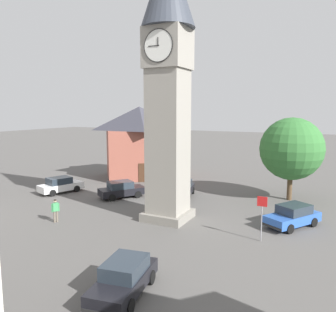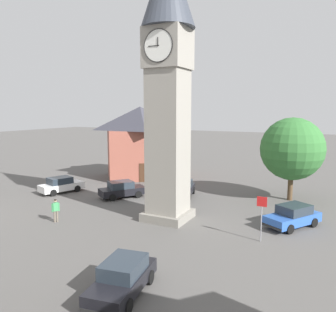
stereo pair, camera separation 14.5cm
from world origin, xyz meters
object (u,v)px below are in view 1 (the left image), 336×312
Objects in this scene: car_silver_kerb at (182,188)px; car_black_far at (293,216)px; clock_tower at (168,62)px; car_blue_kerb at (124,278)px; car_red_corner at (122,189)px; car_white_side at (60,185)px; building_terrace_right at (140,141)px; pedestrian at (55,208)px; tree at (292,149)px; road_sign at (262,211)px.

car_silver_kerb and car_black_far have the same top height.
clock_tower is 14.79m from car_blue_kerb.
car_red_corner is at bearing -4.24° from car_black_far.
clock_tower is 4.34× the size of car_white_side.
car_black_far is 0.43× the size of building_terrace_right.
pedestrian is 0.17× the size of building_terrace_right.
car_red_corner is (6.53, -3.52, -10.52)m from clock_tower.
car_white_side is (6.35, 1.15, 0.00)m from car_red_corner.
clock_tower is 1.91× the size of building_terrace_right.
car_blue_kerb is at bearing 77.41° from tree.
road_sign is at bearing -115.02° from car_blue_kerb.
tree is at bearing -81.30° from car_black_far.
road_sign is (-13.83, -3.04, 0.89)m from pedestrian.
road_sign reaches higher than car_silver_kerb.
car_black_far is (-10.09, 3.94, 0.00)m from car_silver_kerb.
tree reaches higher than car_white_side.
car_silver_kerb is 0.60× the size of tree.
clock_tower is at bearing 128.81° from building_terrace_right.
road_sign is at bearing 141.11° from building_terrace_right.
car_blue_kerb is at bearing 105.74° from car_silver_kerb.
car_red_corner is 0.98× the size of car_white_side.
car_red_corner is at bearing 23.90° from tree.
car_red_corner is (4.82, 2.83, 0.00)m from car_silver_kerb.
car_white_side is 11.13m from building_terrace_right.
car_white_side is 21.76m from tree.
tree is (1.11, -7.22, 3.82)m from car_black_far.
car_red_corner is 10.34m from building_terrace_right.
building_terrace_right is (10.11, -12.56, -7.01)m from clock_tower.
car_black_far is 2.60× the size of pedestrian.
road_sign reaches higher than car_blue_kerb.
car_black_far is at bearing -111.06° from road_sign.
building_terrace_right is at bearing -60.03° from car_blue_kerb.
car_red_corner is 14.95m from car_black_far.
tree is at bearing 170.44° from building_terrace_right.
pedestrian is (15.23, 6.67, 0.25)m from car_black_far.
car_red_corner is 14.36m from road_sign.
road_sign is at bearing 138.93° from car_silver_kerb.
car_white_side is at bearing 19.63° from car_silver_kerb.
tree is at bearing -159.93° from car_silver_kerb.
car_white_side is at bearing -38.08° from car_blue_kerb.
car_red_corner is at bearing 111.59° from building_terrace_right.
car_white_side is 2.63× the size of pedestrian.
clock_tower reaches higher than car_red_corner.
car_black_far is 21.38m from building_terrace_right.
road_sign is at bearing 169.74° from car_white_side.
car_silver_kerb is 11.02m from building_terrace_right.
road_sign is at bearing 170.07° from clock_tower.
clock_tower is at bearing -9.93° from road_sign.
pedestrian reaches higher than car_blue_kerb.
clock_tower is at bearing 16.04° from car_black_far.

